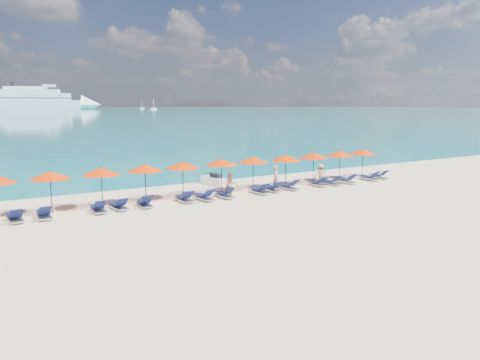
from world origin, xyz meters
TOP-DOWN VIEW (x-y plane):
  - ground at (0.00, 0.00)m, footprint 1400.00×1400.00m
  - cruise_ship at (85.66, 601.33)m, footprint 137.46×75.82m
  - sailboat_near at (178.88, 472.78)m, footprint 6.78×2.26m
  - sailboat_far at (200.67, 569.37)m, footprint 5.68×1.89m
  - jetski at (1.31, 8.56)m, footprint 1.16×2.30m
  - beachgoer_a at (3.59, 4.29)m, footprint 0.72×0.71m
  - beachgoer_b at (-0.08, 3.98)m, footprint 0.88×0.66m
  - beachgoer_c at (7.62, 4.49)m, footprint 1.06×0.74m
  - umbrella_1 at (-10.19, 5.26)m, footprint 2.10×2.10m
  - umbrella_2 at (-7.56, 5.25)m, footprint 2.10×2.10m
  - umbrella_3 at (-5.00, 5.37)m, footprint 2.10×2.10m
  - umbrella_4 at (-2.61, 5.38)m, footprint 2.10×2.10m
  - umbrella_5 at (0.11, 5.41)m, footprint 2.10×2.10m
  - umbrella_6 at (2.52, 5.41)m, footprint 2.10×2.10m
  - umbrella_7 at (5.02, 5.13)m, footprint 2.10×2.10m
  - umbrella_8 at (7.67, 5.34)m, footprint 2.10×2.10m
  - umbrella_9 at (10.21, 5.29)m, footprint 2.10×2.10m
  - umbrella_10 at (12.62, 5.32)m, footprint 2.10×2.10m
  - lounger_1 at (-12.07, 4.25)m, footprint 0.70×1.73m
  - lounger_2 at (-10.76, 4.19)m, footprint 0.70×1.73m
  - lounger_3 at (-8.10, 4.11)m, footprint 0.72×1.73m
  - lounger_4 at (-6.98, 4.18)m, footprint 0.75×1.74m
  - lounger_5 at (-5.57, 4.08)m, footprint 0.77×1.75m
  - lounger_6 at (-3.12, 4.14)m, footprint 0.66×1.72m
  - lounger_7 at (-1.92, 3.94)m, footprint 0.76×1.75m
  - lounger_8 at (-0.51, 3.98)m, footprint 0.68×1.72m
  - lounger_9 at (2.04, 3.96)m, footprint 0.66×1.71m
  - lounger_10 at (3.12, 4.09)m, footprint 0.70×1.73m
  - lounger_11 at (4.52, 4.15)m, footprint 0.77×1.75m
  - lounger_12 at (7.09, 4.12)m, footprint 0.75×1.74m
  - lounger_13 at (8.14, 3.98)m, footprint 0.73×1.74m
  - lounger_14 at (9.63, 3.93)m, footprint 0.69×1.72m
  - lounger_15 at (12.07, 4.01)m, footprint 0.74×1.74m
  - lounger_16 at (13.18, 4.15)m, footprint 0.64×1.71m

SIDE VIEW (x-z plane):
  - ground at x=0.00m, z-range 0.00..0.00m
  - lounger_1 at x=-12.07m, z-range -0.09..0.56m
  - lounger_2 at x=-10.76m, z-range -0.09..0.56m
  - lounger_3 at x=-8.10m, z-range -0.09..0.56m
  - lounger_4 at x=-6.98m, z-range -0.09..0.56m
  - lounger_5 at x=-5.57m, z-range -0.09..0.56m
  - lounger_6 at x=-3.12m, z-range -0.09..0.56m
  - lounger_7 at x=-1.92m, z-range -0.09..0.56m
  - lounger_8 at x=-0.51m, z-range -0.09..0.56m
  - lounger_9 at x=2.04m, z-range -0.09..0.56m
  - lounger_10 at x=3.12m, z-range -0.09..0.56m
  - lounger_11 at x=4.52m, z-range -0.09..0.56m
  - lounger_12 at x=7.09m, z-range -0.09..0.56m
  - lounger_13 at x=8.14m, z-range -0.09..0.56m
  - lounger_14 at x=9.63m, z-range -0.09..0.56m
  - lounger_15 at x=12.07m, z-range -0.09..0.56m
  - lounger_16 at x=13.18m, z-range -0.09..0.56m
  - jetski at x=1.31m, z-range -0.07..0.72m
  - beachgoer_c at x=7.62m, z-range 0.00..1.50m
  - beachgoer_b at x=-0.08m, z-range 0.00..1.61m
  - beachgoer_a at x=3.59m, z-range 0.00..1.68m
  - sailboat_far at x=200.67m, z-range -4.14..6.28m
  - sailboat_near at x=178.88m, z-range -4.94..7.49m
  - umbrella_1 at x=-10.19m, z-range 0.88..3.16m
  - umbrella_2 at x=-7.56m, z-range 0.88..3.16m
  - umbrella_3 at x=-5.00m, z-range 0.88..3.16m
  - umbrella_4 at x=-2.61m, z-range 0.88..3.16m
  - umbrella_5 at x=0.11m, z-range 0.88..3.16m
  - umbrella_6 at x=2.52m, z-range 0.88..3.16m
  - umbrella_7 at x=5.02m, z-range 0.88..3.16m
  - umbrella_8 at x=7.67m, z-range 0.88..3.16m
  - umbrella_9 at x=10.21m, z-range 0.88..3.16m
  - umbrella_10 at x=12.62m, z-range 0.88..3.16m
  - cruise_ship at x=85.66m, z-range -9.35..29.64m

